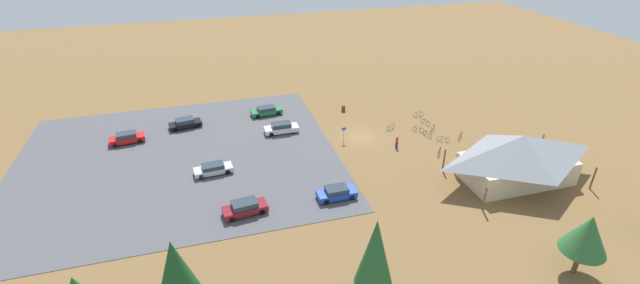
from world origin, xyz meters
name	(u,v)px	position (x,y,z in m)	size (l,w,h in m)	color
ground	(360,137)	(0.00, 0.00, 0.00)	(160.00, 160.00, 0.00)	brown
parking_lot_asphalt	(178,159)	(24.22, -0.77, 0.03)	(39.35, 34.08, 0.05)	#4C4C51
bike_pavilion	(519,155)	(-13.50, 14.89, 3.19)	(14.25, 8.47, 5.72)	beige
trash_bin	(343,108)	(-0.58, -8.83, 0.45)	(0.60, 0.60, 0.90)	brown
lot_sign	(344,132)	(2.61, 0.64, 1.41)	(0.56, 0.08, 2.20)	#99999E
pine_center	(177,275)	(23.41, 25.73, 5.71)	(3.72, 3.72, 8.67)	brown
pine_far_east	(375,253)	(9.40, 27.36, 5.56)	(2.95, 2.95, 8.58)	brown
pine_mideast	(587,234)	(-8.88, 28.85, 4.25)	(3.77, 3.77, 6.04)	brown
bicycle_red_yard_left	(418,129)	(-8.46, 0.81, 0.36)	(1.27, 1.25, 0.85)	black
bicycle_white_mid_cluster	(433,128)	(-10.58, 1.05, 0.36)	(1.29, 1.23, 0.79)	black
bicycle_orange_edge_north	(460,136)	(-12.95, 4.33, 0.38)	(1.40, 1.19, 0.85)	black
bicycle_yellow_yard_front	(418,114)	(-10.84, -3.75, 0.38)	(1.73, 0.48, 0.82)	black
bicycle_purple_yard_right	(439,152)	(-7.98, 7.42, 0.40)	(1.23, 1.41, 0.90)	black
bicycle_green_lone_west	(427,134)	(-8.96, 2.49, 0.35)	(0.58, 1.63, 0.78)	black
bicycle_teal_near_sign	(444,139)	(-10.37, 4.39, 0.36)	(1.50, 0.96, 0.80)	black
bicycle_blue_back_row	(425,122)	(-10.57, -1.11, 0.34)	(0.64, 1.66, 0.78)	black
bicycle_silver_edge_south	(391,127)	(-5.04, -0.94, 0.37)	(1.58, 0.88, 0.80)	black
car_green_far_end	(266,111)	(11.17, -10.71, 0.70)	(4.82, 2.25, 1.28)	#1E6B3D
car_red_aisle_side	(127,138)	(30.69, -7.02, 0.76)	(4.62, 2.29, 1.44)	red
car_black_inner_stall	(185,123)	(23.10, -9.61, 0.73)	(4.70, 2.61, 1.37)	black
car_maroon_front_row	(245,208)	(17.47, 12.79, 0.78)	(4.74, 2.41, 1.48)	maroon
car_silver_back_corner	(213,169)	(20.08, 4.03, 0.68)	(4.61, 2.15, 1.24)	#BCBCC1
car_white_second_row	(281,128)	(10.17, -4.20, 0.78)	(4.71, 1.79, 1.48)	white
car_blue_by_curb	(337,193)	(7.56, 12.77, 0.73)	(4.27, 1.90, 1.35)	#1E42B2
visitor_by_pavilion	(397,141)	(-3.57, 4.14, 0.89)	(0.40, 0.39, 1.71)	#2D3347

